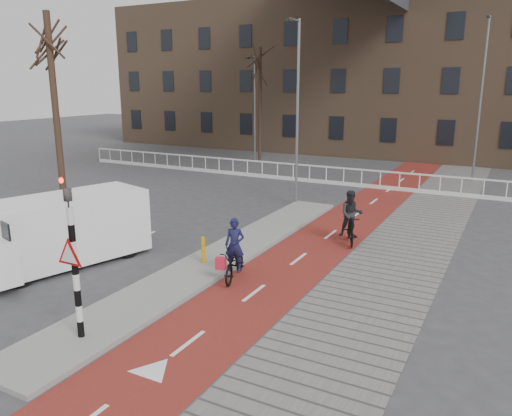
% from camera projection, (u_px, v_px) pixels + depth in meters
% --- Properties ---
extents(ground, '(120.00, 120.00, 0.00)m').
position_uv_depth(ground, '(162.00, 311.00, 12.27)').
color(ground, '#38383A').
rests_on(ground, ground).
extents(bike_lane, '(2.50, 60.00, 0.01)m').
position_uv_depth(bike_lane, '(347.00, 222.00, 20.15)').
color(bike_lane, maroon).
rests_on(bike_lane, ground).
extents(sidewalk, '(3.00, 60.00, 0.01)m').
position_uv_depth(sidewalk, '(419.00, 231.00, 18.87)').
color(sidewalk, slate).
rests_on(sidewalk, ground).
extents(curb_island, '(1.80, 16.00, 0.12)m').
position_uv_depth(curb_island, '(223.00, 256.00, 16.00)').
color(curb_island, gray).
rests_on(curb_island, ground).
extents(traffic_signal, '(0.80, 0.80, 3.68)m').
position_uv_depth(traffic_signal, '(73.00, 255.00, 10.32)').
color(traffic_signal, black).
rests_on(traffic_signal, curb_island).
extents(bollard, '(0.12, 0.12, 0.81)m').
position_uv_depth(bollard, '(203.00, 250.00, 15.12)').
color(bollard, orange).
rests_on(bollard, curb_island).
extents(cyclist_near, '(0.99, 1.78, 1.78)m').
position_uv_depth(cyclist_near, '(235.00, 259.00, 14.11)').
color(cyclist_near, black).
rests_on(cyclist_near, bike_lane).
extents(cyclist_far, '(1.12, 1.79, 1.87)m').
position_uv_depth(cyclist_far, '(351.00, 222.00, 17.23)').
color(cyclist_far, black).
rests_on(cyclist_far, bike_lane).
extents(van, '(3.30, 5.31, 2.13)m').
position_uv_depth(van, '(63.00, 229.00, 15.18)').
color(van, white).
rests_on(van, ground).
extents(railing, '(28.00, 0.10, 0.99)m').
position_uv_depth(railing, '(277.00, 174.00, 29.03)').
color(railing, silver).
rests_on(railing, ground).
extents(townhouse_row, '(46.00, 10.00, 15.90)m').
position_uv_depth(townhouse_row, '(384.00, 52.00, 39.13)').
color(townhouse_row, '#7F6047').
rests_on(townhouse_row, ground).
extents(tree_left, '(0.30, 0.30, 8.48)m').
position_uv_depth(tree_left, '(56.00, 111.00, 22.40)').
color(tree_left, '#301E15').
rests_on(tree_left, ground).
extents(tree_mid, '(0.24, 0.24, 7.80)m').
position_uv_depth(tree_mid, '(260.00, 106.00, 34.50)').
color(tree_mid, '#301E15').
rests_on(tree_mid, ground).
extents(streetlight_near, '(0.12, 0.12, 8.09)m').
position_uv_depth(streetlight_near, '(297.00, 116.00, 22.05)').
color(streetlight_near, slate).
rests_on(streetlight_near, ground).
extents(streetlight_left, '(0.12, 0.12, 7.20)m').
position_uv_depth(streetlight_left, '(255.00, 110.00, 34.58)').
color(streetlight_left, slate).
rests_on(streetlight_left, ground).
extents(streetlight_right, '(0.12, 0.12, 8.93)m').
position_uv_depth(streetlight_right, '(481.00, 101.00, 27.51)').
color(streetlight_right, slate).
rests_on(streetlight_right, ground).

